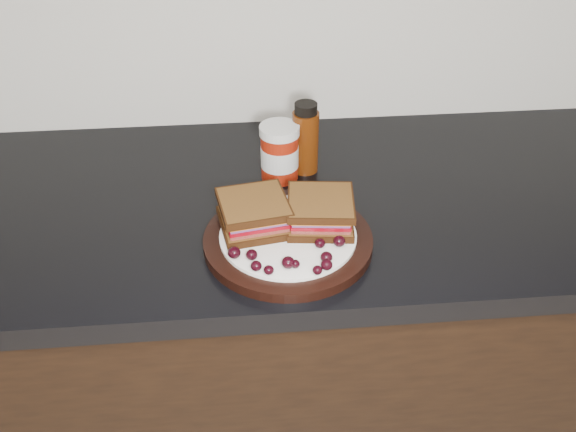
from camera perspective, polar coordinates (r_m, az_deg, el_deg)
name	(u,v)px	position (r m, az deg, el deg)	size (l,w,h in m)	color
base_cabinets	(270,368)	(1.50, -1.62, -13.39)	(3.96, 0.58, 0.86)	black
countertop	(266,207)	(1.19, -1.98, 0.81)	(3.98, 0.60, 0.04)	black
plate	(288,241)	(1.06, 0.00, -2.22)	(0.28, 0.28, 0.02)	black
sandwich_left	(254,213)	(1.06, -3.05, 0.23)	(0.11, 0.11, 0.05)	brown
sandwich_right	(320,212)	(1.06, 2.90, 0.40)	(0.11, 0.11, 0.05)	brown
grape_0	(234,253)	(1.00, -4.80, -3.26)	(0.02, 0.02, 0.02)	black
grape_1	(252,255)	(1.00, -3.24, -3.46)	(0.02, 0.02, 0.02)	black
grape_2	(256,266)	(0.98, -2.85, -4.46)	(0.02, 0.02, 0.02)	black
grape_3	(269,270)	(0.97, -1.72, -4.82)	(0.02, 0.02, 0.01)	black
grape_4	(288,263)	(0.98, 0.02, -4.16)	(0.02, 0.02, 0.02)	black
grape_5	(295,264)	(0.98, 0.65, -4.29)	(0.01, 0.01, 0.01)	black
grape_6	(317,270)	(0.97, 2.63, -4.83)	(0.02, 0.02, 0.01)	black
grape_7	(327,265)	(0.98, 3.45, -4.35)	(0.02, 0.02, 0.02)	black
grape_8	(326,257)	(0.99, 3.44, -3.69)	(0.02, 0.02, 0.02)	black
grape_9	(320,243)	(1.02, 2.86, -2.44)	(0.02, 0.02, 0.02)	black
grape_10	(339,241)	(1.03, 4.58, -2.24)	(0.02, 0.02, 0.02)	black
grape_11	(333,231)	(1.05, 4.04, -1.38)	(0.02, 0.02, 0.02)	black
grape_12	(334,231)	(1.05, 4.14, -1.32)	(0.02, 0.02, 0.02)	black
grape_13	(332,215)	(1.08, 3.98, 0.13)	(0.02, 0.02, 0.02)	black
grape_14	(316,211)	(1.09, 2.49, 0.45)	(0.02, 0.02, 0.02)	black
grape_15	(268,218)	(1.07, -1.75, -0.22)	(0.02, 0.02, 0.02)	black
grape_16	(246,222)	(1.07, -3.78, -0.50)	(0.02, 0.02, 0.02)	black
grape_17	(246,226)	(1.06, -3.72, -0.87)	(0.02, 0.02, 0.02)	black
grape_18	(234,230)	(1.05, -4.85, -1.25)	(0.02, 0.02, 0.02)	black
grape_19	(239,233)	(1.04, -4.39, -1.55)	(0.02, 0.02, 0.02)	black
grape_20	(260,222)	(1.07, -2.55, -0.58)	(0.02, 0.02, 0.01)	black
grape_21	(253,223)	(1.06, -3.09, -0.65)	(0.02, 0.02, 0.01)	black
grape_22	(243,234)	(1.04, -4.06, -1.62)	(0.01, 0.01, 0.01)	black
condiment_jar	(280,152)	(1.21, -0.75, 5.68)	(0.07, 0.07, 0.11)	maroon
oil_bottle	(305,138)	(1.23, 1.55, 6.98)	(0.05, 0.05, 0.14)	#4B1E07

